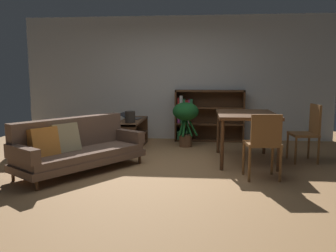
% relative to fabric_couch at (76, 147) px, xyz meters
% --- Properties ---
extents(ground_plane, '(8.16, 8.16, 0.00)m').
position_rel_fabric_couch_xyz_m(ground_plane, '(1.29, 0.19, -0.36)').
color(ground_plane, '#A87A4C').
extents(back_wall_panel, '(6.80, 0.10, 2.70)m').
position_rel_fabric_couch_xyz_m(back_wall_panel, '(1.29, 2.89, 0.99)').
color(back_wall_panel, silver).
rests_on(back_wall_panel, ground_plane).
extents(fabric_couch, '(1.72, 2.01, 0.78)m').
position_rel_fabric_couch_xyz_m(fabric_couch, '(0.00, 0.00, 0.00)').
color(fabric_couch, '#56351E').
rests_on(fabric_couch, ground_plane).
extents(media_console, '(0.41, 1.39, 0.55)m').
position_rel_fabric_couch_xyz_m(media_console, '(0.49, 1.80, -0.10)').
color(media_console, '#56351E').
rests_on(media_console, ground_plane).
extents(open_laptop, '(0.46, 0.38, 0.11)m').
position_rel_fabric_couch_xyz_m(open_laptop, '(0.43, 1.99, 0.21)').
color(open_laptop, '#333338').
rests_on(open_laptop, media_console).
extents(desk_speaker, '(0.19, 0.19, 0.21)m').
position_rel_fabric_couch_xyz_m(desk_speaker, '(0.53, 1.39, 0.29)').
color(desk_speaker, '#2D2823').
rests_on(desk_speaker, media_console).
extents(potted_floor_plant, '(0.52, 0.52, 0.89)m').
position_rel_fabric_couch_xyz_m(potted_floor_plant, '(1.53, 1.98, 0.26)').
color(potted_floor_plant, brown).
rests_on(potted_floor_plant, ground_plane).
extents(dining_table, '(0.93, 1.31, 0.81)m').
position_rel_fabric_couch_xyz_m(dining_table, '(2.57, 0.86, 0.36)').
color(dining_table, '#56351E').
rests_on(dining_table, ground_plane).
extents(dining_chair_near, '(0.49, 0.44, 0.91)m').
position_rel_fabric_couch_xyz_m(dining_chair_near, '(2.68, -0.18, 0.17)').
color(dining_chair_near, brown).
rests_on(dining_chair_near, ground_plane).
extents(dining_chair_far, '(0.43, 0.47, 0.95)m').
position_rel_fabric_couch_xyz_m(dining_chair_far, '(3.59, 0.94, 0.16)').
color(dining_chair_far, brown).
rests_on(dining_chair_far, ground_plane).
extents(bookshelf, '(1.48, 0.33, 1.11)m').
position_rel_fabric_couch_xyz_m(bookshelf, '(1.92, 2.70, 0.18)').
color(bookshelf, '#56351E').
rests_on(bookshelf, ground_plane).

